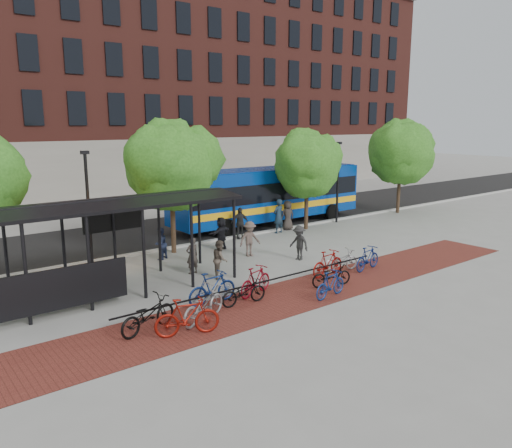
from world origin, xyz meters
TOP-DOWN VIEW (x-y plane):
  - ground at (0.00, 0.00)m, footprint 160.00×160.00m
  - asphalt_street at (0.00, 8.00)m, footprint 160.00×8.00m
  - curb at (0.00, 4.00)m, footprint 160.00×0.25m
  - brick_strip at (-2.00, -5.00)m, footprint 24.00×3.00m
  - bike_rack_rail at (-3.30, -4.10)m, footprint 12.00×0.05m
  - building_brick at (10.00, 26.00)m, footprint 55.00×14.00m
  - bus_shelter at (-8.13, -0.48)m, footprint 10.60×3.07m
  - tree_b at (-2.90, 3.35)m, footprint 5.15×4.20m
  - tree_c at (6.09, 3.35)m, footprint 4.66×3.80m
  - tree_d at (15.10, 3.35)m, footprint 5.39×4.40m
  - lamp_post_left at (-7.00, 3.60)m, footprint 0.35×0.20m
  - lamp_post_right at (9.00, 3.60)m, footprint 0.35×0.20m
  - bus at (5.16, 5.83)m, footprint 13.13×3.23m
  - bike_0 at (-8.28, -4.66)m, footprint 2.19×1.24m
  - bike_1 at (-7.48, -5.66)m, footprint 2.06×1.17m
  - bike_2 at (-6.49, -5.00)m, footprint 2.24×1.50m
  - bike_3 at (-5.42, -3.88)m, footprint 2.00×0.61m
  - bike_4 at (-4.57, -4.60)m, footprint 1.82×0.75m
  - bike_5 at (-3.63, -4.08)m, footprint 1.92×1.03m
  - bike_7 at (-1.63, -5.98)m, footprint 1.73×0.69m
  - bike_8 at (-0.66, -5.11)m, footprint 1.80×1.03m
  - bike_9 at (0.21, -4.08)m, footprint 1.86×0.64m
  - bike_10 at (1.13, -3.97)m, footprint 1.87×0.87m
  - bike_11 at (2.19, -4.56)m, footprint 1.81×0.74m
  - pedestrian_1 at (-4.09, -0.31)m, footprint 0.58×0.39m
  - pedestrian_2 at (-4.11, 2.54)m, footprint 0.93×0.86m
  - pedestrian_3 at (-0.46, 0.44)m, footprint 1.16×0.76m
  - pedestrian_4 at (1.35, 3.70)m, footprint 1.11×0.76m
  - pedestrian_5 at (-0.83, 2.32)m, footprint 1.63×0.96m
  - pedestrian_6 at (4.96, 3.80)m, footprint 0.94×0.69m
  - pedestrian_7 at (3.98, 3.51)m, footprint 0.78×0.56m
  - pedestrian_8 at (-3.48, -1.50)m, footprint 0.92×0.98m
  - pedestrian_9 at (0.96, -1.50)m, footprint 0.72×1.11m

SIDE VIEW (x-z plane):
  - ground at x=0.00m, z-range 0.00..0.00m
  - bike_rack_rail at x=-3.30m, z-range -0.47..0.47m
  - brick_strip at x=-2.00m, z-range 0.00..0.01m
  - asphalt_street at x=0.00m, z-range 0.00..0.01m
  - curb at x=0.00m, z-range 0.00..0.12m
  - bike_8 at x=-0.66m, z-range 0.00..0.90m
  - bike_4 at x=-4.57m, z-range 0.00..0.93m
  - bike_10 at x=1.13m, z-range 0.00..0.95m
  - bike_7 at x=-1.63m, z-range 0.00..1.01m
  - bike_11 at x=2.19m, z-range 0.00..1.06m
  - bike_0 at x=-8.28m, z-range 0.00..1.09m
  - bike_9 at x=0.21m, z-range 0.00..1.10m
  - bike_5 at x=-3.63m, z-range 0.00..1.11m
  - bike_2 at x=-6.49m, z-range 0.00..1.12m
  - bike_3 at x=-5.42m, z-range 0.00..1.19m
  - bike_1 at x=-7.48m, z-range 0.00..1.20m
  - pedestrian_2 at x=-4.11m, z-range 0.00..1.53m
  - pedestrian_1 at x=-4.09m, z-range 0.00..1.58m
  - pedestrian_8 at x=-3.48m, z-range 0.00..1.59m
  - pedestrian_9 at x=0.96m, z-range 0.00..1.63m
  - pedestrian_5 at x=-0.83m, z-range 0.00..1.68m
  - pedestrian_3 at x=-0.46m, z-range 0.00..1.70m
  - pedestrian_4 at x=1.35m, z-range 0.00..1.75m
  - pedestrian_6 at x=4.96m, z-range 0.00..1.76m
  - pedestrian_7 at x=3.98m, z-range 0.00..1.98m
  - bus at x=5.16m, z-range 0.26..3.80m
  - lamp_post_left at x=-7.00m, z-range 0.18..5.31m
  - lamp_post_right at x=9.00m, z-range 0.18..5.31m
  - bus_shelter at x=-8.13m, z-range 1.20..4.80m
  - tree_c at x=6.09m, z-range 1.09..7.02m
  - tree_b at x=-2.90m, z-range 1.22..7.69m
  - tree_d at x=15.10m, z-range 1.19..7.74m
  - building_brick at x=10.00m, z-range 0.00..20.00m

